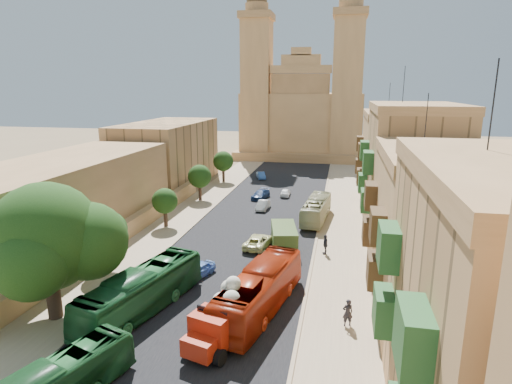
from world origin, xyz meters
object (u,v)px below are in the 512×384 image
at_px(street_tree_c, 200,176).
at_px(red_truck, 225,314).
at_px(street_tree_b, 165,201).
at_px(car_dkblue, 261,194).
at_px(church, 303,114).
at_px(car_white_a, 263,205).
at_px(pedestrian_c, 325,244).
at_px(bus_red_east, 259,291).
at_px(pedestrian_a, 348,313).
at_px(ficus_tree, 48,240).
at_px(car_cream, 258,241).
at_px(bus_green_north, 142,291).
at_px(street_tree_a, 107,231).
at_px(car_blue_b, 261,175).
at_px(street_tree_d, 223,161).
at_px(bus_cream_east, 316,209).
at_px(car_blue_a, 199,270).
at_px(car_white_b, 286,192).
at_px(olive_pickup, 284,238).

height_order(street_tree_c, red_truck, street_tree_c).
distance_m(street_tree_b, car_dkblue, 16.63).
height_order(church, street_tree_b, church).
bearing_deg(car_white_a, pedestrian_c, -54.65).
height_order(bus_red_east, pedestrian_c, bus_red_east).
bearing_deg(street_tree_b, pedestrian_a, -40.58).
bearing_deg(ficus_tree, bus_red_east, 14.73).
bearing_deg(pedestrian_a, car_cream, -73.93).
relative_size(red_truck, car_white_a, 1.93).
distance_m(church, bus_green_north, 73.27).
relative_size(church, red_truck, 5.29).
bearing_deg(street_tree_a, car_blue_b, 81.86).
relative_size(street_tree_d, car_blue_b, 1.49).
xyz_separation_m(bus_cream_east, car_blue_a, (-8.51, -17.51, -0.77)).
bearing_deg(car_white_a, street_tree_d, 125.59).
xyz_separation_m(church, red_truck, (2.58, -74.79, -7.85)).
relative_size(car_cream, pedestrian_a, 2.36).
distance_m(street_tree_b, car_white_b, 20.14).
bearing_deg(car_blue_b, red_truck, -101.46).
relative_size(church, car_blue_a, 10.78).
relative_size(car_dkblue, pedestrian_c, 2.17).
relative_size(car_blue_a, car_white_b, 1.04).
distance_m(street_tree_a, street_tree_b, 12.01).
xyz_separation_m(street_tree_c, olive_pickup, (14.00, -16.00, -2.26)).
relative_size(street_tree_a, bus_green_north, 0.47).
xyz_separation_m(street_tree_a, car_cream, (11.49, 7.62, -2.86)).
xyz_separation_m(street_tree_a, street_tree_d, (0.00, 36.00, -0.05)).
bearing_deg(car_dkblue, bus_cream_east, -35.14).
height_order(street_tree_a, bus_red_east, street_tree_a).
bearing_deg(bus_red_east, olive_pickup, -78.70).
bearing_deg(street_tree_a, olive_pickup, 29.74).
bearing_deg(street_tree_d, bus_green_north, -81.89).
distance_m(red_truck, pedestrian_c, 16.32).
bearing_deg(street_tree_c, car_white_b, 21.18).
bearing_deg(bus_red_east, street_tree_c, -52.51).
height_order(car_cream, car_blue_b, car_cream).
xyz_separation_m(ficus_tree, bus_red_east, (13.42, 3.53, -4.00)).
bearing_deg(car_cream, bus_green_north, 73.74).
xyz_separation_m(church, street_tree_c, (-10.00, -42.61, -6.20)).
distance_m(bus_red_east, car_white_a, 25.77).
bearing_deg(church, car_blue_b, -99.12).
height_order(church, ficus_tree, church).
xyz_separation_m(street_tree_d, red_truck, (12.58, -44.18, -1.77)).
relative_size(bus_red_east, car_cream, 2.51).
relative_size(church, bus_cream_east, 3.76).
relative_size(car_dkblue, car_white_b, 1.28).
height_order(church, olive_pickup, church).
bearing_deg(car_blue_b, pedestrian_a, -91.92).
xyz_separation_m(ficus_tree, street_tree_d, (-0.58, 43.99, -2.14)).
xyz_separation_m(street_tree_c, car_blue_b, (5.67, 15.64, -2.75)).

